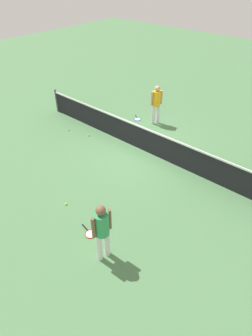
{
  "coord_description": "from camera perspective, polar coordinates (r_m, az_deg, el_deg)",
  "views": [
    {
      "loc": [
        5.7,
        -7.38,
        6.02
      ],
      "look_at": [
        1.2,
        -2.2,
        0.9
      ],
      "focal_mm": 30.83,
      "sensor_mm": 36.0,
      "label": 1
    }
  ],
  "objects": [
    {
      "name": "player_far_side",
      "position": [
        12.51,
        6.05,
        12.91
      ],
      "size": [
        0.47,
        0.49,
        1.7
      ],
      "color": "white",
      "rests_on": "ground_plane"
    },
    {
      "name": "tennis_ball_near_player",
      "position": [
        8.83,
        -11.8,
        -6.95
      ],
      "size": [
        0.07,
        0.07,
        0.07
      ],
      "primitive_type": "sphere",
      "color": "#C6E033",
      "rests_on": "ground_plane"
    },
    {
      "name": "tennis_racket_near_player",
      "position": [
        7.96,
        -7.1,
        -12.68
      ],
      "size": [
        0.6,
        0.37,
        0.03
      ],
      "color": "red",
      "rests_on": "ground_plane"
    },
    {
      "name": "tennis_ball_by_net",
      "position": [
        11.99,
        -7.35,
        6.44
      ],
      "size": [
        0.07,
        0.07,
        0.07
      ],
      "primitive_type": "sphere",
      "color": "#C6E033",
      "rests_on": "ground_plane"
    },
    {
      "name": "ground_plane",
      "position": [
        11.1,
        2.82,
        3.83
      ],
      "size": [
        40.0,
        40.0,
        0.0
      ],
      "primitive_type": "plane",
      "color": "#4C7A4C"
    },
    {
      "name": "court_net",
      "position": [
        10.83,
        2.9,
        6.05
      ],
      "size": [
        10.09,
        0.09,
        1.07
      ],
      "color": "#4C4C51",
      "rests_on": "ground_plane"
    },
    {
      "name": "tennis_ball_midcourt",
      "position": [
        12.53,
        -11.3,
        7.43
      ],
      "size": [
        0.07,
        0.07,
        0.07
      ],
      "primitive_type": "sphere",
      "color": "#C6E033",
      "rests_on": "ground_plane"
    },
    {
      "name": "tennis_racket_far_player",
      "position": [
        13.22,
        2.26,
        9.67
      ],
      "size": [
        0.57,
        0.49,
        0.03
      ],
      "color": "blue",
      "rests_on": "ground_plane"
    },
    {
      "name": "player_near_side",
      "position": [
        6.7,
        -4.77,
        -11.84
      ],
      "size": [
        0.4,
        0.53,
        1.7
      ],
      "color": "white",
      "rests_on": "ground_plane"
    }
  ]
}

